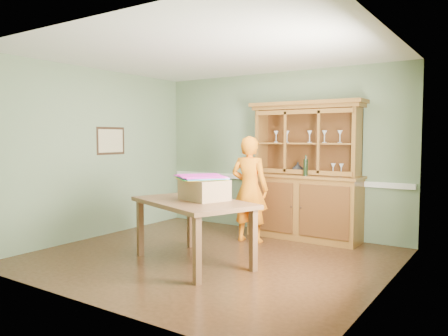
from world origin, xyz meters
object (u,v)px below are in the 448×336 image
Objects in this scene: cardboard_box at (204,190)px; person at (250,189)px; china_hutch at (304,191)px; dining_table at (193,208)px.

cardboard_box is 0.35× the size of person.
person is at bearing -132.22° from china_hutch.
china_hutch is 1.17× the size of dining_table.
dining_table is 1.14× the size of person.
cardboard_box is at bearing 86.27° from person.
china_hutch is 1.33× the size of person.
person is (-0.09, 1.29, -0.12)m from cardboard_box.
cardboard_box is (0.09, 0.12, 0.23)m from dining_table.
cardboard_box reaches higher than dining_table.
dining_table is at bearing -106.46° from china_hutch.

